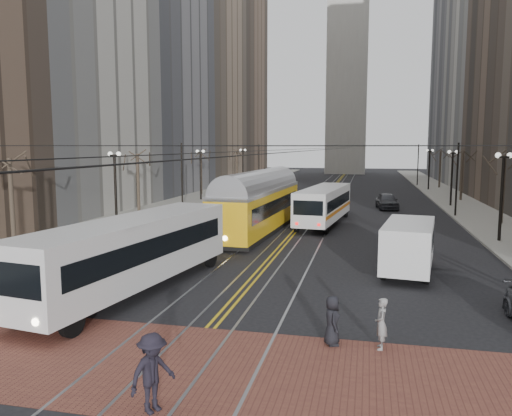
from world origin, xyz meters
The scene contains 22 objects.
ground centered at (0.00, 0.00, 0.00)m, with size 260.00×260.00×0.00m, color black.
sidewalk_left centered at (-15.00, 45.00, 0.07)m, with size 5.00×140.00×0.15m, color gray.
sidewalk_right centered at (15.00, 45.00, 0.07)m, with size 5.00×140.00×0.15m, color gray.
crosswalk_band centered at (0.00, -4.00, 0.01)m, with size 25.00×6.00×0.01m, color brown.
streetcar_rails centered at (0.00, 45.00, 0.00)m, with size 4.80×130.00×0.02m, color gray.
centre_lines centered at (0.00, 45.00, 0.01)m, with size 0.42×130.00×0.01m, color gold.
building_left_mid centered at (-25.50, 46.00, 17.00)m, with size 16.00×20.00×34.00m, color slate.
building_left_midfar centered at (-27.50, 66.00, 26.00)m, with size 20.00×20.00×52.00m, color #7F6B58.
building_left_far centered at (-25.50, 86.00, 20.00)m, with size 16.00×20.00×40.00m, color brown.
building_right_far centered at (25.50, 86.00, 20.00)m, with size 16.00×20.00×40.00m, color slate.
clock_tower centered at (0.00, 102.00, 35.96)m, with size 12.00×12.00×66.00m.
lamp_posts centered at (0.00, 28.75, 2.80)m, with size 27.60×57.20×5.60m.
street_trees centered at (0.00, 35.25, 2.80)m, with size 31.68×53.28×5.60m.
trolley_wires centered at (0.00, 34.83, 3.77)m, with size 25.96×120.00×6.60m.
transit_bus centered at (-4.63, 2.57, 1.59)m, with size 2.66×12.76×3.19m, color silver.
streetcar centered at (-2.50, 18.34, 1.75)m, with size 2.76×14.88×3.51m, color yellow.
rear_bus centered at (1.80, 23.34, 1.49)m, with size 2.48×11.41×2.98m, color silver.
cargo_van centered at (7.25, 8.38, 1.28)m, with size 2.22×5.78×2.56m, color white.
sedan_grey centered at (7.15, 34.81, 0.81)m, with size 1.90×4.73×1.61m, color #383A3F.
pedestrian_a centered at (4.22, -1.50, 0.81)m, with size 0.78×0.50×1.59m, color black.
pedestrian_b centered at (5.72, -1.50, 0.82)m, with size 0.59×0.39×1.62m, color gray.
pedestrian_d centered at (0.37, -6.50, 0.97)m, with size 1.24×0.71×1.92m, color black.
Camera 1 is at (5.19, -16.86, 6.27)m, focal length 35.00 mm.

